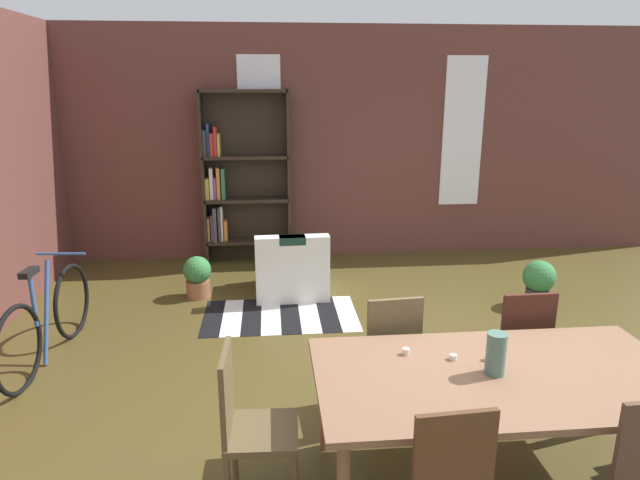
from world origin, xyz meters
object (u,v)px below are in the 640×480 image
at_px(dining_chair_head_left, 248,423).
at_px(bookshelf_tall, 239,179).
at_px(dining_table, 499,384).
at_px(vase_on_table, 496,354).
at_px(bicycle_second, 47,321).
at_px(dining_chair_far_right, 518,345).
at_px(potted_plant_by_shelf, 198,276).
at_px(armchair_white, 291,270).
at_px(dining_chair_far_left, 389,351).
at_px(potted_plant_corner, 539,281).

distance_m(dining_chair_head_left, bookshelf_tall, 4.57).
distance_m(dining_table, vase_on_table, 0.20).
bearing_deg(vase_on_table, bicycle_second, 149.28).
bearing_deg(dining_table, dining_chair_far_right, 58.34).
height_order(bookshelf_tall, potted_plant_by_shelf, bookshelf_tall).
relative_size(dining_table, armchair_white, 2.54).
relative_size(dining_table, bicycle_second, 1.23).
relative_size(dining_chair_far_left, dining_chair_head_left, 1.00).
bearing_deg(potted_plant_corner, bicycle_second, -170.93).
bearing_deg(dining_chair_head_left, potted_plant_by_shelf, 101.81).
bearing_deg(armchair_white, bicycle_second, -147.32).
height_order(dining_chair_far_left, dining_chair_far_right, same).
distance_m(dining_chair_far_left, bookshelf_tall, 3.99).
distance_m(vase_on_table, potted_plant_by_shelf, 3.89).
bearing_deg(vase_on_table, dining_chair_far_left, 119.25).
bearing_deg(potted_plant_by_shelf, dining_chair_head_left, -78.19).
relative_size(bookshelf_tall, bicycle_second, 1.32).
distance_m(dining_chair_far_right, potted_plant_corner, 2.19).
xyz_separation_m(bookshelf_tall, armchair_white, (0.61, -1.27, -0.84)).
height_order(bicycle_second, potted_plant_by_shelf, bicycle_second).
relative_size(dining_chair_head_left, bookshelf_tall, 0.42).
height_order(dining_chair_far_right, dining_chair_head_left, same).
bearing_deg(dining_chair_far_right, potted_plant_by_shelf, 136.02).
distance_m(bicycle_second, potted_plant_corner, 4.84).
bearing_deg(dining_chair_head_left, armchair_white, 83.55).
relative_size(bookshelf_tall, potted_plant_corner, 4.45).
height_order(armchair_white, potted_plant_by_shelf, armchair_white).
relative_size(dining_table, potted_plant_by_shelf, 4.47).
bearing_deg(dining_table, vase_on_table, 180.00).
relative_size(dining_table, dining_chair_far_left, 2.20).
distance_m(dining_chair_far_left, potted_plant_corner, 2.78).
relative_size(vase_on_table, bicycle_second, 0.14).
distance_m(bicycle_second, potted_plant_by_shelf, 1.76).
xyz_separation_m(dining_chair_far_right, potted_plant_corner, (1.10, 1.88, -0.23)).
xyz_separation_m(dining_table, dining_chair_far_left, (-0.46, 0.77, -0.16)).
bearing_deg(dining_table, dining_chair_head_left, 179.87).
bearing_deg(potted_plant_corner, potted_plant_by_shelf, 170.69).
relative_size(vase_on_table, dining_chair_head_left, 0.26).
relative_size(dining_chair_far_right, bookshelf_tall, 0.42).
distance_m(dining_chair_far_left, bicycle_second, 2.96).
bearing_deg(dining_chair_head_left, bicycle_second, 133.48).
height_order(dining_chair_far_right, potted_plant_by_shelf, dining_chair_far_right).
bearing_deg(bookshelf_tall, dining_chair_head_left, -86.95).
xyz_separation_m(bookshelf_tall, potted_plant_corner, (3.24, -1.88, -0.84)).
distance_m(armchair_white, potted_plant_corner, 2.70).
bearing_deg(bicycle_second, dining_chair_head_left, -46.52).
bearing_deg(bicycle_second, dining_chair_far_right, -16.88).
bearing_deg(armchair_white, dining_table, -72.10).
bearing_deg(armchair_white, dining_chair_far_left, -76.74).
relative_size(dining_chair_far_left, potted_plant_by_shelf, 2.03).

